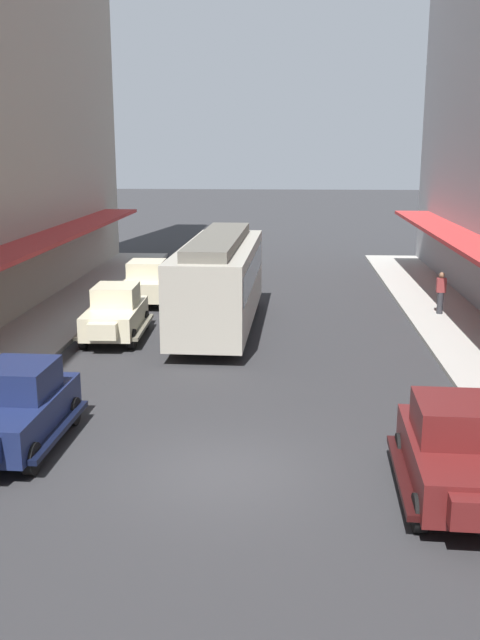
# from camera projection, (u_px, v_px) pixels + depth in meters

# --- Properties ---
(ground_plane) EXTENTS (200.00, 200.00, 0.00)m
(ground_plane) POSITION_uv_depth(u_px,v_px,m) (221.00, 473.00, 14.97)
(ground_plane) COLOR #2D2D30
(parked_car_0) EXTENTS (2.26, 4.30, 1.84)m
(parked_car_0) POSITION_uv_depth(u_px,v_px,m) (115.00, 312.00, 25.22)
(parked_car_0) COLOR beige
(parked_car_0) RESTS_ON ground
(parked_car_1) EXTENTS (2.21, 4.28, 1.84)m
(parked_car_1) POSITION_uv_depth(u_px,v_px,m) (148.00, 281.00, 30.96)
(parked_car_1) COLOR beige
(parked_car_1) RESTS_ON ground
(parked_car_2) EXTENTS (2.26, 4.30, 1.84)m
(parked_car_2) POSITION_uv_depth(u_px,v_px,m) (454.00, 450.00, 13.78)
(parked_car_2) COLOR #591919
(parked_car_2) RESTS_ON ground
(parked_car_3) EXTENTS (2.22, 4.29, 1.84)m
(parked_car_3) POSITION_uv_depth(u_px,v_px,m) (17.00, 406.00, 16.10)
(parked_car_3) COLOR #19234C
(parked_car_3) RESTS_ON ground
(streetcar) EXTENTS (2.74, 9.66, 3.46)m
(streetcar) POSITION_uv_depth(u_px,v_px,m) (219.00, 278.00, 26.27)
(streetcar) COLOR #ADA899
(streetcar) RESTS_ON ground
(pedestrian_1) EXTENTS (0.36, 0.24, 1.64)m
(pedestrian_1) POSITION_uv_depth(u_px,v_px,m) (441.00, 293.00, 28.30)
(pedestrian_1) COLOR #2D2D33
(pedestrian_1) RESTS_ON sidewalk_right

